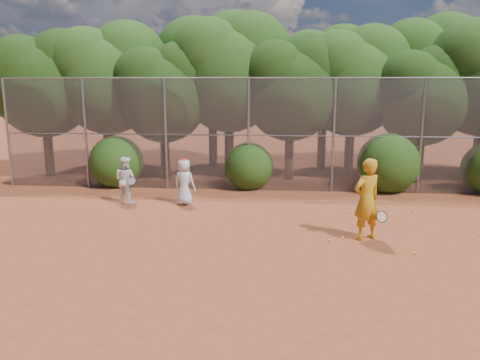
{
  "coord_description": "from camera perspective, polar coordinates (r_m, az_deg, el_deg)",
  "views": [
    {
      "loc": [
        0.12,
        -10.59,
        3.85
      ],
      "look_at": [
        -1.0,
        2.5,
        1.1
      ],
      "focal_mm": 35.0,
      "sensor_mm": 36.0,
      "label": 1
    }
  ],
  "objects": [
    {
      "name": "ball_3",
      "position": [
        13.57,
        27.12,
        -5.85
      ],
      "size": [
        0.07,
        0.07,
        0.07
      ],
      "primitive_type": "sphere",
      "color": "#BCDE28",
      "rests_on": "ground"
    },
    {
      "name": "bush_0",
      "position": [
        18.19,
        -14.85,
        2.42
      ],
      "size": [
        2.0,
        2.0,
        2.0
      ],
      "primitive_type": "sphere",
      "color": "#1E4010",
      "rests_on": "ground"
    },
    {
      "name": "bush_1",
      "position": [
        17.18,
        1.09,
        1.94
      ],
      "size": [
        1.8,
        1.8,
        1.8
      ],
      "primitive_type": "sphere",
      "color": "#1E4010",
      "rests_on": "ground"
    },
    {
      "name": "ball_2",
      "position": [
        11.5,
        20.49,
        -8.34
      ],
      "size": [
        0.07,
        0.07,
        0.07
      ],
      "primitive_type": "sphere",
      "color": "#BCDE28",
      "rests_on": "ground"
    },
    {
      "name": "tree_11",
      "position": [
        21.32,
        10.37,
        12.49
      ],
      "size": [
        4.64,
        4.03,
        6.35
      ],
      "color": "black",
      "rests_on": "ground"
    },
    {
      "name": "ball_0",
      "position": [
        12.08,
        12.38,
        -6.88
      ],
      "size": [
        0.07,
        0.07,
        0.07
      ],
      "primitive_type": "sphere",
      "color": "#BCDE28",
      "rests_on": "ground"
    },
    {
      "name": "tree_4",
      "position": [
        18.83,
        6.34,
        11.48
      ],
      "size": [
        4.19,
        3.64,
        5.73
      ],
      "color": "black",
      "rests_on": "ground"
    },
    {
      "name": "tree_1",
      "position": [
        20.39,
        -15.73,
        12.28
      ],
      "size": [
        4.64,
        4.03,
        6.35
      ],
      "color": "black",
      "rests_on": "ground"
    },
    {
      "name": "tree_0",
      "position": [
        20.94,
        -22.73,
        11.16
      ],
      "size": [
        4.38,
        3.81,
        6.0
      ],
      "color": "black",
      "rests_on": "ground"
    },
    {
      "name": "player_teen",
      "position": [
        14.97,
        -6.8,
        -0.21
      ],
      "size": [
        0.84,
        0.68,
        1.51
      ],
      "rotation": [
        0.0,
        0.0,
        2.81
      ],
      "color": "silver",
      "rests_on": "ground"
    },
    {
      "name": "tree_12",
      "position": [
        22.77,
        21.9,
        12.67
      ],
      "size": [
        5.02,
        4.37,
        6.88
      ],
      "color": "black",
      "rests_on": "ground"
    },
    {
      "name": "ball_4",
      "position": [
        11.81,
        10.88,
        -7.26
      ],
      "size": [
        0.07,
        0.07,
        0.07
      ],
      "primitive_type": "sphere",
      "color": "#BCDE28",
      "rests_on": "ground"
    },
    {
      "name": "ball_5",
      "position": [
        14.44,
        12.78,
        -3.8
      ],
      "size": [
        0.07,
        0.07,
        0.07
      ],
      "primitive_type": "sphere",
      "color": "#BCDE28",
      "rests_on": "ground"
    },
    {
      "name": "tree_5",
      "position": [
        19.85,
        13.72,
        12.07
      ],
      "size": [
        4.51,
        3.92,
        6.17
      ],
      "color": "black",
      "rests_on": "ground"
    },
    {
      "name": "tree_9",
      "position": [
        22.9,
        -16.1,
        12.6
      ],
      "size": [
        4.83,
        4.2,
        6.62
      ],
      "color": "black",
      "rests_on": "ground"
    },
    {
      "name": "tree_10",
      "position": [
        21.86,
        -3.23,
        13.85
      ],
      "size": [
        5.15,
        4.48,
        7.06
      ],
      "color": "black",
      "rests_on": "ground"
    },
    {
      "name": "tree_3",
      "position": [
        19.55,
        -1.18,
        13.43
      ],
      "size": [
        4.89,
        4.26,
        6.7
      ],
      "color": "black",
      "rests_on": "ground"
    },
    {
      "name": "tree_2",
      "position": [
        18.98,
        -9.2,
        10.88
      ],
      "size": [
        3.99,
        3.47,
        5.47
      ],
      "color": "black",
      "rests_on": "ground"
    },
    {
      "name": "ground",
      "position": [
        11.27,
        4.02,
        -8.19
      ],
      "size": [
        80.0,
        80.0,
        0.0
      ],
      "primitive_type": "plane",
      "color": "brown",
      "rests_on": "ground"
    },
    {
      "name": "player_yellow",
      "position": [
        11.93,
        15.18,
        -2.31
      ],
      "size": [
        0.96,
        0.79,
        2.05
      ],
      "rotation": [
        0.0,
        0.0,
        3.66
      ],
      "color": "#C68F17",
      "rests_on": "ground"
    },
    {
      "name": "fence_back",
      "position": [
        16.69,
        4.07,
        5.61
      ],
      "size": [
        20.05,
        0.09,
        4.03
      ],
      "color": "gray",
      "rests_on": "ground"
    },
    {
      "name": "ball_1",
      "position": [
        15.01,
        20.32,
        -3.66
      ],
      "size": [
        0.07,
        0.07,
        0.07
      ],
      "primitive_type": "sphere",
      "color": "#BCDE28",
      "rests_on": "ground"
    },
    {
      "name": "player_white",
      "position": [
        15.51,
        -13.79,
        -0.0
      ],
      "size": [
        0.91,
        0.81,
        1.53
      ],
      "rotation": [
        0.0,
        0.0,
        2.76
      ],
      "color": "white",
      "rests_on": "ground"
    },
    {
      "name": "tree_6",
      "position": [
        19.4,
        21.48,
        9.9
      ],
      "size": [
        3.86,
        3.36,
        5.29
      ],
      "color": "black",
      "rests_on": "ground"
    },
    {
      "name": "ball_6",
      "position": [
        12.65,
        3.13,
        -5.75
      ],
      "size": [
        0.07,
        0.07,
        0.07
      ],
      "primitive_type": "sphere",
      "color": "#BCDE28",
      "rests_on": "ground"
    },
    {
      "name": "bush_2",
      "position": [
        17.54,
        17.62,
        2.25
      ],
      "size": [
        2.2,
        2.2,
        2.2
      ],
      "primitive_type": "sphere",
      "color": "#1E4010",
      "rests_on": "ground"
    }
  ]
}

